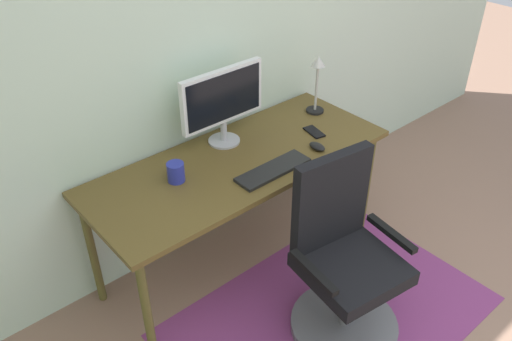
{
  "coord_description": "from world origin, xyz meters",
  "views": [
    {
      "loc": [
        -1.62,
        -0.07,
        2.29
      ],
      "look_at": [
        -0.23,
        1.54,
        0.84
      ],
      "focal_mm": 36.96,
      "sensor_mm": 36.0,
      "label": 1
    }
  ],
  "objects_px": {
    "keyboard": "(273,170)",
    "computer_mouse": "(317,146)",
    "desk_lamp": "(317,78)",
    "coffee_cup": "(176,172)",
    "desk": "(240,169)",
    "cell_phone": "(314,132)",
    "office_chair": "(343,271)",
    "monitor": "(223,100)"
  },
  "relations": [
    {
      "from": "cell_phone",
      "to": "office_chair",
      "type": "bearing_deg",
      "value": -111.48
    },
    {
      "from": "computer_mouse",
      "to": "monitor",
      "type": "bearing_deg",
      "value": 130.53
    },
    {
      "from": "monitor",
      "to": "desk_lamp",
      "type": "bearing_deg",
      "value": -7.18
    },
    {
      "from": "monitor",
      "to": "coffee_cup",
      "type": "bearing_deg",
      "value": -161.22
    },
    {
      "from": "desk_lamp",
      "to": "office_chair",
      "type": "xyz_separation_m",
      "value": [
        -0.61,
        -0.82,
        -0.59
      ]
    },
    {
      "from": "desk",
      "to": "coffee_cup",
      "type": "distance_m",
      "value": 0.39
    },
    {
      "from": "desk",
      "to": "computer_mouse",
      "type": "relative_size",
      "value": 16.43
    },
    {
      "from": "coffee_cup",
      "to": "office_chair",
      "type": "relative_size",
      "value": 0.1
    },
    {
      "from": "computer_mouse",
      "to": "cell_phone",
      "type": "relative_size",
      "value": 0.74
    },
    {
      "from": "computer_mouse",
      "to": "coffee_cup",
      "type": "relative_size",
      "value": 1.02
    },
    {
      "from": "desk",
      "to": "computer_mouse",
      "type": "bearing_deg",
      "value": -27.18
    },
    {
      "from": "cell_phone",
      "to": "coffee_cup",
      "type": "bearing_deg",
      "value": -176.11
    },
    {
      "from": "desk",
      "to": "desk_lamp",
      "type": "height_order",
      "value": "desk_lamp"
    },
    {
      "from": "desk",
      "to": "keyboard",
      "type": "bearing_deg",
      "value": -73.66
    },
    {
      "from": "desk",
      "to": "monitor",
      "type": "relative_size",
      "value": 3.26
    },
    {
      "from": "coffee_cup",
      "to": "office_chair",
      "type": "xyz_separation_m",
      "value": [
        0.46,
        -0.76,
        -0.42
      ]
    },
    {
      "from": "monitor",
      "to": "desk_lamp",
      "type": "relative_size",
      "value": 1.44
    },
    {
      "from": "desk",
      "to": "desk_lamp",
      "type": "distance_m",
      "value": 0.77
    },
    {
      "from": "cell_phone",
      "to": "office_chair",
      "type": "height_order",
      "value": "office_chair"
    },
    {
      "from": "keyboard",
      "to": "computer_mouse",
      "type": "xyz_separation_m",
      "value": [
        0.33,
        0.0,
        0.01
      ]
    },
    {
      "from": "coffee_cup",
      "to": "cell_phone",
      "type": "height_order",
      "value": "coffee_cup"
    },
    {
      "from": "keyboard",
      "to": "cell_phone",
      "type": "distance_m",
      "value": 0.47
    },
    {
      "from": "coffee_cup",
      "to": "desk",
      "type": "bearing_deg",
      "value": -8.68
    },
    {
      "from": "desk",
      "to": "cell_phone",
      "type": "height_order",
      "value": "cell_phone"
    },
    {
      "from": "monitor",
      "to": "office_chair",
      "type": "distance_m",
      "value": 1.1
    },
    {
      "from": "desk",
      "to": "desk_lamp",
      "type": "xyz_separation_m",
      "value": [
        0.7,
        0.12,
        0.3
      ]
    },
    {
      "from": "monitor",
      "to": "coffee_cup",
      "type": "relative_size",
      "value": 5.12
    },
    {
      "from": "desk_lamp",
      "to": "coffee_cup",
      "type": "bearing_deg",
      "value": -176.79
    },
    {
      "from": "keyboard",
      "to": "computer_mouse",
      "type": "height_order",
      "value": "computer_mouse"
    },
    {
      "from": "computer_mouse",
      "to": "coffee_cup",
      "type": "distance_m",
      "value": 0.8
    },
    {
      "from": "cell_phone",
      "to": "desk_lamp",
      "type": "height_order",
      "value": "desk_lamp"
    },
    {
      "from": "cell_phone",
      "to": "monitor",
      "type": "bearing_deg",
      "value": 161.95
    },
    {
      "from": "desk",
      "to": "computer_mouse",
      "type": "distance_m",
      "value": 0.45
    },
    {
      "from": "keyboard",
      "to": "computer_mouse",
      "type": "bearing_deg",
      "value": 0.33
    },
    {
      "from": "desk_lamp",
      "to": "desk",
      "type": "bearing_deg",
      "value": -170.59
    },
    {
      "from": "desk_lamp",
      "to": "keyboard",
      "type": "bearing_deg",
      "value": -153.6
    },
    {
      "from": "desk",
      "to": "monitor",
      "type": "height_order",
      "value": "monitor"
    },
    {
      "from": "monitor",
      "to": "computer_mouse",
      "type": "height_order",
      "value": "monitor"
    },
    {
      "from": "desk_lamp",
      "to": "computer_mouse",
      "type": "bearing_deg",
      "value": -134.47
    },
    {
      "from": "monitor",
      "to": "desk_lamp",
      "type": "xyz_separation_m",
      "value": [
        0.65,
        -0.08,
        -0.04
      ]
    },
    {
      "from": "keyboard",
      "to": "cell_phone",
      "type": "xyz_separation_m",
      "value": [
        0.45,
        0.14,
        -0.0
      ]
    },
    {
      "from": "computer_mouse",
      "to": "desk_lamp",
      "type": "xyz_separation_m",
      "value": [
        0.31,
        0.32,
        0.21
      ]
    }
  ]
}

